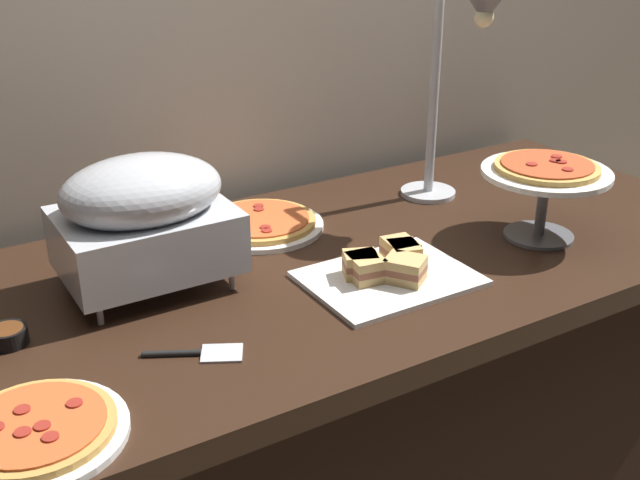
{
  "coord_description": "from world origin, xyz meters",
  "views": [
    {
      "loc": [
        -0.84,
        -1.28,
        1.49
      ],
      "look_at": [
        -0.06,
        0.0,
        0.81
      ],
      "focal_mm": 44.11,
      "sensor_mm": 36.0,
      "label": 1
    }
  ],
  "objects_px": {
    "pizza_plate_center": "(260,223)",
    "chafing_dish": "(144,215)",
    "serving_spatula": "(198,353)",
    "pizza_plate_front": "(36,431)",
    "sandwich_platter": "(388,269)",
    "sauce_cup_near": "(8,336)",
    "pizza_plate_raised_stand": "(546,178)",
    "heat_lamp": "(474,26)"
  },
  "relations": [
    {
      "from": "pizza_plate_raised_stand",
      "to": "serving_spatula",
      "type": "bearing_deg",
      "value": -176.25
    },
    {
      "from": "chafing_dish",
      "to": "sandwich_platter",
      "type": "height_order",
      "value": "chafing_dish"
    },
    {
      "from": "pizza_plate_raised_stand",
      "to": "serving_spatula",
      "type": "height_order",
      "value": "pizza_plate_raised_stand"
    },
    {
      "from": "pizza_plate_raised_stand",
      "to": "sauce_cup_near",
      "type": "height_order",
      "value": "pizza_plate_raised_stand"
    },
    {
      "from": "sandwich_platter",
      "to": "serving_spatula",
      "type": "height_order",
      "value": "sandwich_platter"
    },
    {
      "from": "heat_lamp",
      "to": "chafing_dish",
      "type": "bearing_deg",
      "value": 179.01
    },
    {
      "from": "pizza_plate_front",
      "to": "chafing_dish",
      "type": "bearing_deg",
      "value": 50.42
    },
    {
      "from": "pizza_plate_front",
      "to": "sandwich_platter",
      "type": "xyz_separation_m",
      "value": [
        0.73,
        0.15,
        0.01
      ]
    },
    {
      "from": "pizza_plate_front",
      "to": "pizza_plate_center",
      "type": "bearing_deg",
      "value": 39.25
    },
    {
      "from": "chafing_dish",
      "to": "sandwich_platter",
      "type": "distance_m",
      "value": 0.49
    },
    {
      "from": "sandwich_platter",
      "to": "serving_spatula",
      "type": "distance_m",
      "value": 0.45
    },
    {
      "from": "sauce_cup_near",
      "to": "heat_lamp",
      "type": "bearing_deg",
      "value": 3.94
    },
    {
      "from": "pizza_plate_front",
      "to": "pizza_plate_center",
      "type": "distance_m",
      "value": 0.81
    },
    {
      "from": "pizza_plate_center",
      "to": "sandwich_platter",
      "type": "bearing_deg",
      "value": -74.16
    },
    {
      "from": "chafing_dish",
      "to": "pizza_plate_raised_stand",
      "type": "relative_size",
      "value": 1.16
    },
    {
      "from": "pizza_plate_center",
      "to": "serving_spatula",
      "type": "height_order",
      "value": "pizza_plate_center"
    },
    {
      "from": "chafing_dish",
      "to": "sandwich_platter",
      "type": "bearing_deg",
      "value": -28.1
    },
    {
      "from": "chafing_dish",
      "to": "serving_spatula",
      "type": "height_order",
      "value": "chafing_dish"
    },
    {
      "from": "heat_lamp",
      "to": "pizza_plate_raised_stand",
      "type": "relative_size",
      "value": 1.99
    },
    {
      "from": "pizza_plate_raised_stand",
      "to": "sauce_cup_near",
      "type": "relative_size",
      "value": 4.12
    },
    {
      "from": "pizza_plate_center",
      "to": "serving_spatula",
      "type": "xyz_separation_m",
      "value": [
        -0.34,
        -0.43,
        -0.01
      ]
    },
    {
      "from": "sandwich_platter",
      "to": "pizza_plate_front",
      "type": "bearing_deg",
      "value": -168.51
    },
    {
      "from": "serving_spatula",
      "to": "pizza_plate_center",
      "type": "bearing_deg",
      "value": 51.47
    },
    {
      "from": "sandwich_platter",
      "to": "chafing_dish",
      "type": "bearing_deg",
      "value": 151.9
    },
    {
      "from": "pizza_plate_front",
      "to": "sandwich_platter",
      "type": "relative_size",
      "value": 0.8
    },
    {
      "from": "sandwich_platter",
      "to": "serving_spatula",
      "type": "relative_size",
      "value": 1.99
    },
    {
      "from": "pizza_plate_center",
      "to": "pizza_plate_raised_stand",
      "type": "relative_size",
      "value": 1.03
    },
    {
      "from": "sandwich_platter",
      "to": "sauce_cup_near",
      "type": "xyz_separation_m",
      "value": [
        -0.71,
        0.14,
        -0.0
      ]
    },
    {
      "from": "pizza_plate_center",
      "to": "sauce_cup_near",
      "type": "distance_m",
      "value": 0.65
    },
    {
      "from": "chafing_dish",
      "to": "sandwich_platter",
      "type": "xyz_separation_m",
      "value": [
        0.42,
        -0.22,
        -0.13
      ]
    },
    {
      "from": "pizza_plate_front",
      "to": "pizza_plate_raised_stand",
      "type": "xyz_separation_m",
      "value": [
        1.14,
        0.14,
        0.13
      ]
    },
    {
      "from": "pizza_plate_center",
      "to": "pizza_plate_raised_stand",
      "type": "distance_m",
      "value": 0.65
    },
    {
      "from": "pizza_plate_center",
      "to": "chafing_dish",
      "type": "bearing_deg",
      "value": -156.45
    },
    {
      "from": "pizza_plate_center",
      "to": "sauce_cup_near",
      "type": "xyz_separation_m",
      "value": [
        -0.61,
        -0.23,
        0.0
      ]
    },
    {
      "from": "sauce_cup_near",
      "to": "serving_spatula",
      "type": "height_order",
      "value": "sauce_cup_near"
    },
    {
      "from": "sauce_cup_near",
      "to": "serving_spatula",
      "type": "xyz_separation_m",
      "value": [
        0.27,
        -0.2,
        -0.01
      ]
    },
    {
      "from": "sauce_cup_near",
      "to": "serving_spatula",
      "type": "distance_m",
      "value": 0.33
    },
    {
      "from": "heat_lamp",
      "to": "pizza_plate_raised_stand",
      "type": "distance_m",
      "value": 0.37
    },
    {
      "from": "pizza_plate_front",
      "to": "pizza_plate_center",
      "type": "xyz_separation_m",
      "value": [
        0.62,
        0.51,
        0.0
      ]
    },
    {
      "from": "pizza_plate_center",
      "to": "heat_lamp",
      "type": "bearing_deg",
      "value": -17.89
    },
    {
      "from": "serving_spatula",
      "to": "pizza_plate_raised_stand",
      "type": "bearing_deg",
      "value": 3.75
    },
    {
      "from": "sandwich_platter",
      "to": "sauce_cup_near",
      "type": "relative_size",
      "value": 4.81
    }
  ]
}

